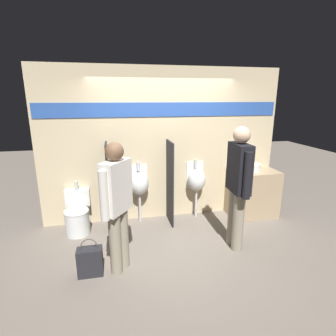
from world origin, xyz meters
The scene contains 13 objects.
ground_plane centered at (0.00, 0.00, 0.00)m, with size 16.00×16.00×0.00m, color #70665B.
display_wall centered at (0.00, 0.60, 1.36)m, with size 4.28×0.07×2.70m.
sink_counter centered at (1.65, 0.29, 0.44)m, with size 0.87×0.56×0.87m.
sink_basin centered at (1.60, 0.35, 0.94)m, with size 0.36×0.36×0.27m.
cell_phone centered at (1.39, 0.18, 0.88)m, with size 0.07×0.14×0.01m.
divider_near_counter centered at (-0.99, 0.32, 0.74)m, with size 0.03×0.50×1.47m.
divider_mid centered at (0.06, 0.32, 0.74)m, with size 0.03×0.50×1.47m.
urinal_near_counter centered at (-0.46, 0.44, 0.72)m, with size 0.34×0.28×1.09m.
urinal_far centered at (0.59, 0.44, 0.72)m, with size 0.34×0.28×1.09m.
toilet centered at (-1.51, 0.26, 0.29)m, with size 0.40×0.56×0.83m.
person_in_vest centered at (0.85, -0.67, 1.00)m, with size 0.24×0.63×1.81m.
person_with_lanyard centered at (-0.86, -0.88, 0.93)m, with size 0.40×0.49×1.68m.
shopping_bag centered at (-1.23, -0.92, 0.19)m, with size 0.31×0.17×0.50m.
Camera 1 is at (-0.86, -3.93, 2.18)m, focal length 28.00 mm.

